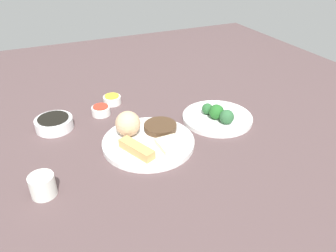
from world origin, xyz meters
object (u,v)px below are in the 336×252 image
(teacup, at_px, (43,186))
(broccoli_plate, at_px, (217,118))
(soy_sauce_bowl, at_px, (54,124))
(sauce_ramekin_sweet_and_sour, at_px, (101,111))
(sauce_ramekin_hot_mustard, at_px, (112,100))
(main_plate, at_px, (149,143))

(teacup, bearing_deg, broccoli_plate, 13.82)
(soy_sauce_bowl, xyz_separation_m, sauce_ramekin_sweet_and_sour, (0.16, 0.03, -0.00))
(sauce_ramekin_hot_mustard, bearing_deg, sauce_ramekin_sweet_and_sour, -131.91)
(soy_sauce_bowl, bearing_deg, sauce_ramekin_hot_mustard, 23.67)
(soy_sauce_bowl, relative_size, sauce_ramekin_hot_mustard, 1.85)
(sauce_ramekin_hot_mustard, bearing_deg, teacup, -125.24)
(main_plate, height_order, sauce_ramekin_hot_mustard, sauce_ramekin_hot_mustard)
(sauce_ramekin_sweet_and_sour, bearing_deg, teacup, -123.82)
(sauce_ramekin_hot_mustard, height_order, sauce_ramekin_sweet_and_sour, same)
(broccoli_plate, bearing_deg, sauce_ramekin_hot_mustard, 138.11)
(sauce_ramekin_hot_mustard, bearing_deg, main_plate, -85.48)
(soy_sauce_bowl, bearing_deg, sauce_ramekin_sweet_and_sour, 11.00)
(main_plate, xyz_separation_m, soy_sauce_bowl, (-0.23, 0.21, 0.01))
(main_plate, xyz_separation_m, broccoli_plate, (0.26, 0.05, -0.00))
(main_plate, distance_m, sauce_ramekin_hot_mustard, 0.30)
(sauce_ramekin_sweet_and_sour, bearing_deg, sauce_ramekin_hot_mustard, 48.09)
(sauce_ramekin_hot_mustard, relative_size, sauce_ramekin_sweet_and_sour, 1.00)
(main_plate, xyz_separation_m, sauce_ramekin_sweet_and_sour, (-0.08, 0.24, 0.01))
(sauce_ramekin_hot_mustard, bearing_deg, soy_sauce_bowl, -156.33)
(main_plate, relative_size, soy_sauce_bowl, 2.31)
(main_plate, height_order, broccoli_plate, main_plate)
(broccoli_plate, height_order, sauce_ramekin_sweet_and_sour, sauce_ramekin_sweet_and_sour)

